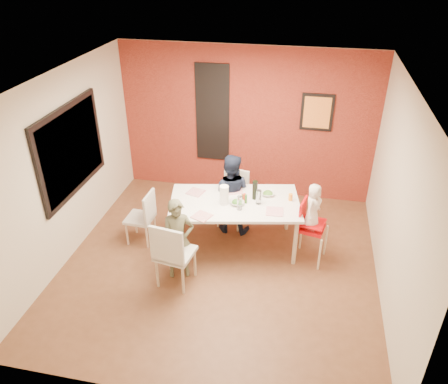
% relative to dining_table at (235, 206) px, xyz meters
% --- Properties ---
extents(ground, '(4.50, 4.50, 0.00)m').
position_rel_dining_table_xyz_m(ground, '(-0.13, -0.49, -0.72)').
color(ground, brown).
rests_on(ground, ground).
extents(ceiling, '(4.50, 4.50, 0.02)m').
position_rel_dining_table_xyz_m(ceiling, '(-0.13, -0.49, 1.98)').
color(ceiling, silver).
rests_on(ceiling, wall_back).
extents(wall_back, '(4.50, 0.02, 2.70)m').
position_rel_dining_table_xyz_m(wall_back, '(-0.13, 1.76, 0.63)').
color(wall_back, beige).
rests_on(wall_back, ground).
extents(wall_front, '(4.50, 0.02, 2.70)m').
position_rel_dining_table_xyz_m(wall_front, '(-0.13, -2.74, 0.63)').
color(wall_front, beige).
rests_on(wall_front, ground).
extents(wall_left, '(0.02, 4.50, 2.70)m').
position_rel_dining_table_xyz_m(wall_left, '(-2.38, -0.49, 0.63)').
color(wall_left, beige).
rests_on(wall_left, ground).
extents(wall_right, '(0.02, 4.50, 2.70)m').
position_rel_dining_table_xyz_m(wall_right, '(2.12, -0.49, 0.63)').
color(wall_right, beige).
rests_on(wall_right, ground).
extents(brick_accent_wall, '(4.50, 0.02, 2.70)m').
position_rel_dining_table_xyz_m(brick_accent_wall, '(-0.13, 1.74, 0.63)').
color(brick_accent_wall, maroon).
rests_on(brick_accent_wall, ground).
extents(picture_window_frame, '(0.05, 1.70, 1.30)m').
position_rel_dining_table_xyz_m(picture_window_frame, '(-2.35, -0.29, 0.83)').
color(picture_window_frame, black).
rests_on(picture_window_frame, wall_left).
extents(picture_window_pane, '(0.02, 1.55, 1.15)m').
position_rel_dining_table_xyz_m(picture_window_pane, '(-2.33, -0.29, 0.83)').
color(picture_window_pane, black).
rests_on(picture_window_pane, wall_left).
extents(glassblock_strip, '(0.55, 0.03, 1.70)m').
position_rel_dining_table_xyz_m(glassblock_strip, '(-0.73, 1.73, 0.78)').
color(glassblock_strip, silver).
rests_on(glassblock_strip, wall_back).
extents(glassblock_surround, '(0.60, 0.03, 1.76)m').
position_rel_dining_table_xyz_m(glassblock_surround, '(-0.73, 1.72, 0.78)').
color(glassblock_surround, black).
rests_on(glassblock_surround, wall_back).
extents(art_print_frame, '(0.54, 0.03, 0.64)m').
position_rel_dining_table_xyz_m(art_print_frame, '(1.07, 1.72, 0.93)').
color(art_print_frame, black).
rests_on(art_print_frame, wall_back).
extents(art_print_canvas, '(0.44, 0.01, 0.54)m').
position_rel_dining_table_xyz_m(art_print_canvas, '(1.07, 1.71, 0.93)').
color(art_print_canvas, '#F79C37').
rests_on(art_print_canvas, wall_back).
extents(dining_table, '(2.08, 1.41, 0.79)m').
position_rel_dining_table_xyz_m(dining_table, '(0.00, 0.00, 0.00)').
color(dining_table, white).
rests_on(dining_table, ground).
extents(chair_near, '(0.54, 0.54, 1.02)m').
position_rel_dining_table_xyz_m(chair_near, '(-0.65, -1.07, -0.15)').
color(chair_near, beige).
rests_on(chair_near, ground).
extents(chair_far, '(0.51, 0.51, 0.93)m').
position_rel_dining_table_xyz_m(chair_far, '(-0.13, 0.66, -0.20)').
color(chair_far, white).
rests_on(chair_far, ground).
extents(chair_left, '(0.42, 0.42, 0.87)m').
position_rel_dining_table_xyz_m(chair_left, '(-1.39, -0.17, -0.24)').
color(chair_left, beige).
rests_on(chair_left, ground).
extents(high_chair, '(0.49, 0.49, 0.98)m').
position_rel_dining_table_xyz_m(high_chair, '(1.11, -0.10, -0.14)').
color(high_chair, red).
rests_on(high_chair, ground).
extents(child_near, '(0.51, 0.42, 1.21)m').
position_rel_dining_table_xyz_m(child_near, '(-0.63, -0.82, -0.12)').
color(child_near, brown).
rests_on(child_near, ground).
extents(child_far, '(0.66, 0.52, 1.34)m').
position_rel_dining_table_xyz_m(child_far, '(-0.15, 0.42, -0.05)').
color(child_far, '#151C30').
rests_on(child_far, ground).
extents(toddler, '(0.32, 0.39, 0.69)m').
position_rel_dining_table_xyz_m(toddler, '(1.14, -0.11, 0.19)').
color(toddler, white).
rests_on(toddler, high_chair).
extents(plate_near_left, '(0.31, 0.31, 0.01)m').
position_rel_dining_table_xyz_m(plate_near_left, '(-0.38, -0.49, 0.08)').
color(plate_near_left, white).
rests_on(plate_near_left, dining_table).
extents(plate_far_mid, '(0.29, 0.29, 0.01)m').
position_rel_dining_table_xyz_m(plate_far_mid, '(-0.06, 0.31, 0.08)').
color(plate_far_mid, white).
rests_on(plate_far_mid, dining_table).
extents(plate_near_right, '(0.26, 0.26, 0.01)m').
position_rel_dining_table_xyz_m(plate_near_right, '(0.61, -0.16, 0.08)').
color(plate_near_right, white).
rests_on(plate_near_right, dining_table).
extents(plate_far_left, '(0.29, 0.29, 0.01)m').
position_rel_dining_table_xyz_m(plate_far_left, '(-0.64, 0.14, 0.08)').
color(plate_far_left, silver).
rests_on(plate_far_left, dining_table).
extents(salad_bowl_a, '(0.27, 0.27, 0.05)m').
position_rel_dining_table_xyz_m(salad_bowl_a, '(0.04, -0.06, 0.10)').
color(salad_bowl_a, silver).
rests_on(salad_bowl_a, dining_table).
extents(salad_bowl_b, '(0.24, 0.24, 0.05)m').
position_rel_dining_table_xyz_m(salad_bowl_b, '(0.46, 0.29, 0.09)').
color(salad_bowl_b, white).
rests_on(salad_bowl_b, dining_table).
extents(wine_bottle, '(0.08, 0.08, 0.30)m').
position_rel_dining_table_xyz_m(wine_bottle, '(0.27, 0.15, 0.22)').
color(wine_bottle, black).
rests_on(wine_bottle, dining_table).
extents(wine_glass_a, '(0.08, 0.08, 0.22)m').
position_rel_dining_table_xyz_m(wine_glass_a, '(0.10, -0.20, 0.18)').
color(wine_glass_a, silver).
rests_on(wine_glass_a, dining_table).
extents(wine_glass_b, '(0.08, 0.08, 0.22)m').
position_rel_dining_table_xyz_m(wine_glass_b, '(0.35, 0.02, 0.18)').
color(wine_glass_b, white).
rests_on(wine_glass_b, dining_table).
extents(paper_towel_roll, '(0.13, 0.13, 0.30)m').
position_rel_dining_table_xyz_m(paper_towel_roll, '(-0.14, -0.09, 0.22)').
color(paper_towel_roll, white).
rests_on(paper_towel_roll, dining_table).
extents(condiment_red, '(0.04, 0.04, 0.15)m').
position_rel_dining_table_xyz_m(condiment_red, '(0.14, 0.01, 0.14)').
color(condiment_red, red).
rests_on(condiment_red, dining_table).
extents(condiment_green, '(0.04, 0.04, 0.14)m').
position_rel_dining_table_xyz_m(condiment_green, '(0.17, -0.01, 0.14)').
color(condiment_green, '#346722').
rests_on(condiment_green, dining_table).
extents(condiment_brown, '(0.03, 0.03, 0.12)m').
position_rel_dining_table_xyz_m(condiment_brown, '(0.11, 0.02, 0.13)').
color(condiment_brown, brown).
rests_on(condiment_brown, dining_table).
extents(sippy_cup, '(0.06, 0.06, 0.11)m').
position_rel_dining_table_xyz_m(sippy_cup, '(0.80, 0.21, 0.12)').
color(sippy_cup, orange).
rests_on(sippy_cup, dining_table).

